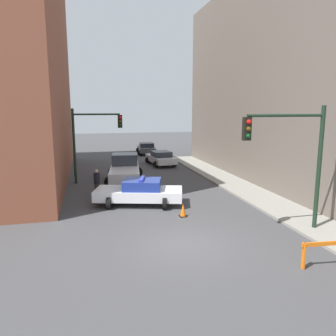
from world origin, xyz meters
The scene contains 11 objects.
ground_plane centered at (0.00, 0.00, 0.00)m, with size 120.00×120.00×0.00m, color #424244.
sidewalk_right centered at (6.20, 0.00, 0.06)m, with size 2.40×44.00×0.12m.
traffic_light_near centered at (4.73, 0.15, 3.53)m, with size 3.64×0.35×5.20m.
traffic_light_far centered at (-3.30, 12.00, 3.40)m, with size 3.44×0.35×5.20m.
police_car centered at (-0.85, 5.73, 0.72)m, with size 5.03×3.13×1.52m.
white_truck centered at (-0.97, 11.79, 0.91)m, with size 3.09×5.62×1.90m.
parked_car_near centered at (3.09, 17.96, 0.67)m, with size 2.54×4.45×1.31m.
parked_car_mid centered at (3.15, 25.82, 0.67)m, with size 2.52×4.44×1.31m.
pedestrian_crossing centered at (-3.06, 7.96, 0.86)m, with size 0.44×0.44×1.66m.
barrier_mid centered at (3.91, -2.87, 0.62)m, with size 1.60×0.30×0.90m.
traffic_cone centered at (0.88, 3.23, 0.32)m, with size 0.36×0.36×0.66m.
Camera 1 is at (-3.51, -11.43, 5.18)m, focal length 35.00 mm.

